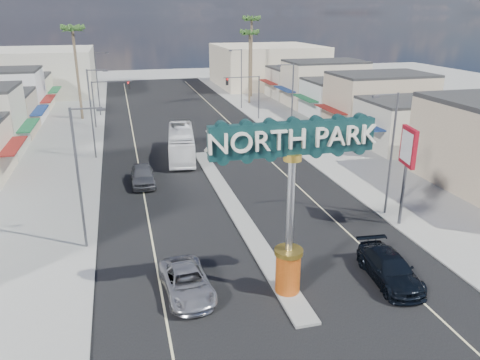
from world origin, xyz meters
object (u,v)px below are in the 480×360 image
streetlight_r_near (390,149)px  suv_right (390,268)px  city_bus (181,143)px  bank_pylon_sign (408,152)px  streetlight_r_far (240,76)px  suv_left (187,282)px  traffic_signal_right (246,89)px  car_parked_left (143,175)px  streetlight_l_mid (93,110)px  palm_right_far (252,24)px  palm_left_far (73,34)px  gateway_sign (291,189)px  car_parked_right (248,142)px  streetlight_l_far (98,80)px  streetlight_r_mid (291,100)px  streetlight_l_near (81,172)px  traffic_signal_left (108,95)px  palm_right_mid (250,37)px

streetlight_r_near → suv_right: 10.35m
city_bus → bank_pylon_sign: (12.55, -20.28, 3.86)m
streetlight_r_far → suv_left: bearing=-107.8°
traffic_signal_right → bank_pylon_sign: (1.37, -35.94, 1.05)m
streetlight_r_near → car_parked_left: 20.56m
streetlight_l_mid → palm_right_far: size_ratio=0.64×
streetlight_r_near → palm_left_far: bearing=120.4°
gateway_sign → car_parked_right: size_ratio=1.98×
suv_left → bank_pylon_sign: bank_pylon_sign is taller
city_bus → bank_pylon_sign: bank_pylon_sign is taller
palm_left_far → car_parked_right: (18.50, -20.34, -10.74)m
streetlight_l_far → streetlight_r_mid: (20.87, -22.00, 0.00)m
traffic_signal_right → palm_left_far: 24.09m
streetlight_r_mid → bank_pylon_sign: 21.94m
streetlight_l_far → streetlight_r_near: (20.87, -42.00, 0.00)m
streetlight_l_near → suv_right: 18.80m
streetlight_l_near → streetlight_r_far: bearing=63.6°
streetlight_r_mid → car_parked_left: streetlight_r_mid is taller
traffic_signal_right → streetlight_l_mid: size_ratio=0.67×
traffic_signal_left → bank_pylon_sign: (19.74, -35.94, 1.05)m
palm_right_far → streetlight_l_far: bearing=-158.5°
traffic_signal_left → streetlight_r_near: size_ratio=0.67×
car_parked_left → car_parked_right: 14.70m
gateway_sign → traffic_signal_right: (9.18, 42.02, -1.65)m
streetlight_l_near → car_parked_right: streetlight_l_near is taller
palm_left_far → bank_pylon_sign: bearing=-60.7°
traffic_signal_left → palm_right_far: (24.18, 18.01, 8.11)m
gateway_sign → streetlight_l_mid: size_ratio=1.02×
traffic_signal_right → palm_right_far: 20.59m
streetlight_r_far → bank_pylon_sign: 43.94m
car_parked_right → gateway_sign: bearing=-96.9°
gateway_sign → traffic_signal_left: size_ratio=1.53×
streetlight_r_near → suv_right: size_ratio=1.68×
streetlight_l_mid → city_bus: streetlight_l_mid is taller
gateway_sign → suv_left: size_ratio=1.80×
palm_right_mid → streetlight_r_near: bearing=-93.2°
streetlight_r_far → palm_right_far: 13.21m
traffic_signal_right → palm_left_far: (-22.18, 6.01, 7.22)m
gateway_sign → streetlight_l_near: (-10.43, 8.02, -0.86)m
traffic_signal_right → streetlight_r_far: size_ratio=0.67×
car_parked_right → streetlight_l_mid: bearing=-176.9°
streetlight_r_far → city_bus: (-12.43, -23.66, -3.59)m
streetlight_r_far → suv_right: bearing=-95.2°
palm_right_mid → suv_left: size_ratio=2.38×
city_bus → bank_pylon_sign: 24.16m
streetlight_l_mid → car_parked_left: bearing=-65.8°
palm_right_mid → suv_left: palm_right_mid is taller
suv_right → city_bus: bearing=111.6°
streetlight_r_mid → bank_pylon_sign: streetlight_r_mid is taller
traffic_signal_right → streetlight_l_mid: streetlight_l_mid is taller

